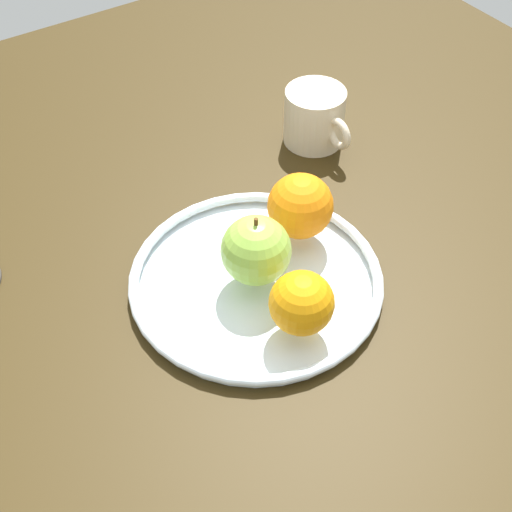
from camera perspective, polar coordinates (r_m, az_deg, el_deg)
ground_plane at (r=82.61cm, az=0.00°, el=-3.26°), size 136.83×136.83×4.00cm
fruit_bowl at (r=80.41cm, az=0.00°, el=-1.91°), size 28.61×28.61×1.80cm
apple at (r=76.78cm, az=0.14°, el=0.33°), size 7.75×7.75×8.55cm
orange_back_left at (r=82.25cm, az=3.55°, el=4.00°), size 7.67×7.67×7.67cm
orange_back_right at (r=72.64cm, az=3.49°, el=-3.85°), size 6.80×6.80×6.80cm
ambient_mug at (r=98.95cm, az=4.74°, el=10.97°), size 11.63×8.21×7.78cm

